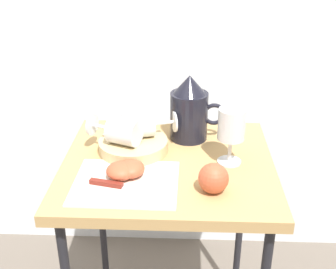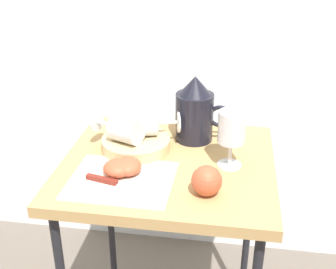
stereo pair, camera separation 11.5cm
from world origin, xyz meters
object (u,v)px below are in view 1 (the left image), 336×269
object	(u,v)px
wine_glass_tipped_far	(140,125)
knife	(119,186)
basket_tray	(133,146)
pitcher	(189,114)
apple_half_right	(130,169)
wine_glass_upright	(231,127)
wine_glass_tipped_near	(123,131)
apple_whole	(213,178)
apple_half_left	(121,171)
table	(168,182)

from	to	relation	value
wine_glass_tipped_far	knife	size ratio (longest dim) A/B	0.75
basket_tray	pitcher	size ratio (longest dim) A/B	0.99
basket_tray	apple_half_right	distance (m)	0.14
wine_glass_upright	wine_glass_tipped_near	size ratio (longest dim) A/B	0.97
wine_glass_upright	apple_half_right	bearing A→B (deg)	-161.04
pitcher	apple_whole	bearing A→B (deg)	-78.69
wine_glass_tipped_near	apple_whole	distance (m)	0.30
wine_glass_tipped_near	apple_half_right	xyz separation A→B (m)	(0.03, -0.12, -0.05)
apple_half_left	apple_whole	world-z (taller)	apple_whole
pitcher	apple_whole	size ratio (longest dim) A/B	2.66
table	basket_tray	xyz separation A→B (m)	(-0.10, 0.05, 0.09)
apple_half_left	wine_glass_upright	bearing A→B (deg)	19.54
table	basket_tray	size ratio (longest dim) A/B	3.67
pitcher	wine_glass_tipped_near	size ratio (longest dim) A/B	1.22
table	wine_glass_tipped_near	bearing A→B (deg)	165.66
wine_glass_tipped_far	apple_half_left	bearing A→B (deg)	-100.71
basket_tray	wine_glass_upright	xyz separation A→B (m)	(0.26, -0.05, 0.09)
knife	basket_tray	bearing A→B (deg)	86.41
table	knife	distance (m)	0.20
table	knife	xyz separation A→B (m)	(-0.11, -0.14, 0.08)
pitcher	basket_tray	bearing A→B (deg)	-149.46
apple_whole	wine_glass_tipped_near	bearing A→B (deg)	143.76
basket_tray	apple_half_right	world-z (taller)	apple_half_right
basket_tray	wine_glass_upright	world-z (taller)	wine_glass_upright
apple_half_right	wine_glass_tipped_near	bearing A→B (deg)	105.55
table	basket_tray	bearing A→B (deg)	152.49
pitcher	apple_whole	world-z (taller)	pitcher
wine_glass_tipped_far	apple_half_left	world-z (taller)	wine_glass_tipped_far
basket_tray	apple_whole	distance (m)	0.29
apple_whole	knife	world-z (taller)	apple_whole
apple_whole	knife	size ratio (longest dim) A/B	0.34
apple_half_right	knife	bearing A→B (deg)	-109.95
apple_half_right	apple_whole	distance (m)	0.21
pitcher	wine_glass_tipped_far	distance (m)	0.15
basket_tray	wine_glass_tipped_far	bearing A→B (deg)	53.45
basket_tray	apple_whole	size ratio (longest dim) A/B	2.64
pitcher	apple_whole	xyz separation A→B (m)	(0.06, -0.29, -0.04)
wine_glass_upright	apple_half_right	distance (m)	0.28
pitcher	wine_glass_tipped_far	bearing A→B (deg)	-153.95
apple_half_right	knife	world-z (taller)	apple_half_right
wine_glass_tipped_far	apple_half_right	bearing A→B (deg)	-93.60
wine_glass_tipped_near	apple_half_right	bearing A→B (deg)	-74.45
wine_glass_upright	knife	bearing A→B (deg)	-152.49
basket_tray	pitcher	bearing A→B (deg)	30.54
wine_glass_tipped_far	knife	world-z (taller)	wine_glass_tipped_far
pitcher	apple_half_left	size ratio (longest dim) A/B	2.66
basket_tray	wine_glass_tipped_near	bearing A→B (deg)	-140.60
table	wine_glass_tipped_near	xyz separation A→B (m)	(-0.12, 0.03, 0.14)
apple_half_left	knife	size ratio (longest dim) A/B	0.34
wine_glass_tipped_near	apple_half_left	size ratio (longest dim) A/B	2.18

